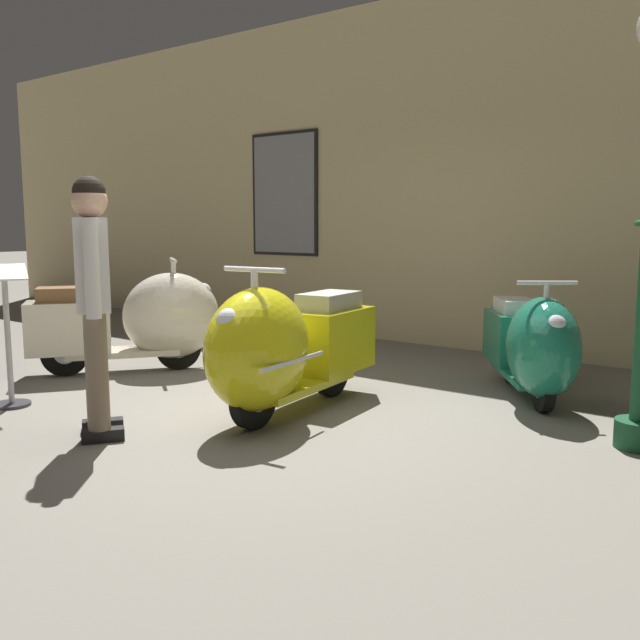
% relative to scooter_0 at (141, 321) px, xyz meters
% --- Properties ---
extents(ground_plane, '(60.00, 60.00, 0.00)m').
position_rel_scooter_0_xyz_m(ground_plane, '(1.93, -0.60, -0.49)').
color(ground_plane, slate).
extents(showroom_back_wall, '(18.00, 0.24, 3.94)m').
position_rel_scooter_0_xyz_m(showroom_back_wall, '(1.92, 3.03, 1.48)').
color(showroom_back_wall, '#CCB784').
rests_on(showroom_back_wall, ground).
extents(scooter_0, '(1.44, 1.72, 1.08)m').
position_rel_scooter_0_xyz_m(scooter_0, '(0.00, 0.00, 0.00)').
color(scooter_0, black).
rests_on(scooter_0, ground).
extents(scooter_1, '(0.71, 1.87, 1.11)m').
position_rel_scooter_0_xyz_m(scooter_1, '(2.08, -0.38, 0.02)').
color(scooter_1, black).
rests_on(scooter_1, ground).
extents(scooter_2, '(1.32, 1.58, 0.99)m').
position_rel_scooter_0_xyz_m(scooter_2, '(3.38, 1.15, -0.04)').
color(scooter_2, black).
rests_on(scooter_2, ground).
extents(visitor_0, '(0.49, 0.42, 1.70)m').
position_rel_scooter_0_xyz_m(visitor_0, '(1.43, -1.49, 0.50)').
color(visitor_0, black).
rests_on(visitor_0, ground).
extents(info_stanchion, '(0.34, 0.38, 1.10)m').
position_rel_scooter_0_xyz_m(info_stanchion, '(0.22, -1.43, -0.03)').
color(info_stanchion, '#333338').
rests_on(info_stanchion, ground).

